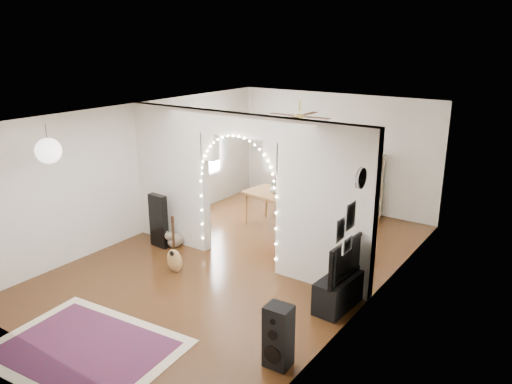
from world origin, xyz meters
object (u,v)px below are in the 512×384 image
Objects in this scene: dining_chair_left at (301,237)px; dining_chair_right at (315,205)px; acoustic_guitar at (174,252)px; floor_speaker at (278,336)px; bookcase at (351,183)px; media_console at (340,291)px; dining_table at (274,196)px.

dining_chair_right reaches higher than dining_chair_left.
acoustic_guitar reaches higher than floor_speaker.
acoustic_guitar reaches higher than dining_chair_right.
acoustic_guitar is 2.52m from dining_chair_left.
bookcase is at bearing 49.22° from dining_chair_right.
dining_chair_left is at bearing 138.34° from media_console.
floor_speaker is 1.54× the size of dining_chair_right.
floor_speaker is 1.70× the size of dining_chair_left.
dining_table is at bearing 142.95° from media_console.
floor_speaker reaches higher than dining_table.
bookcase is 2.72× the size of dining_chair_right.
acoustic_guitar is 1.81× the size of dining_chair_left.
dining_chair_right is at bearing 126.89° from media_console.
dining_table is at bearing 90.51° from acoustic_guitar.
acoustic_guitar is 1.06× the size of floor_speaker.
floor_speaker is at bearing -60.98° from dining_chair_right.
dining_chair_right is (-0.60, -0.57, -0.48)m from bookcase.
dining_chair_left is at bearing 112.86° from floor_speaker.
dining_chair_left is at bearing 64.38° from acoustic_guitar.
acoustic_guitar is at bearing -85.25° from dining_table.
dining_chair_right is (-2.25, 3.40, -0.01)m from media_console.
acoustic_guitar is at bearing -110.06° from dining_chair_left.
media_console is 3.50m from dining_table.
acoustic_guitar reaches higher than media_console.
bookcase reaches higher than media_console.
dining_chair_right is (-0.67, 1.81, 0.02)m from dining_chair_left.
dining_chair_left is 0.91× the size of dining_chair_right.
acoustic_guitar is 0.88× the size of media_console.
bookcase is at bearing 80.08° from acoustic_guitar.
dining_chair_right is (0.39, 1.15, -0.44)m from dining_table.
media_console reaches higher than dining_chair_right.
bookcase is (1.21, 4.55, 0.34)m from acoustic_guitar.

